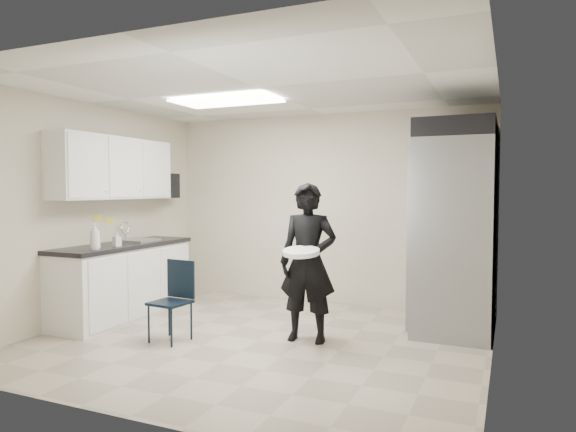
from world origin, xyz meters
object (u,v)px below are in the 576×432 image
at_px(lower_counter, 124,282).
at_px(folding_chair, 170,303).
at_px(commercial_fridge, 456,236).
at_px(man_tuxedo, 308,262).

bearing_deg(lower_counter, folding_chair, -27.89).
distance_m(commercial_fridge, folding_chair, 3.20).
distance_m(lower_counter, man_tuxedo, 2.46).
relative_size(lower_counter, man_tuxedo, 1.16).
bearing_deg(lower_counter, commercial_fridge, 15.88).
height_order(lower_counter, commercial_fridge, commercial_fridge).
bearing_deg(commercial_fridge, man_tuxedo, -141.15).
height_order(lower_counter, man_tuxedo, man_tuxedo).
xyz_separation_m(lower_counter, folding_chair, (1.13, -0.60, -0.03)).
bearing_deg(folding_chair, lower_counter, 157.66).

